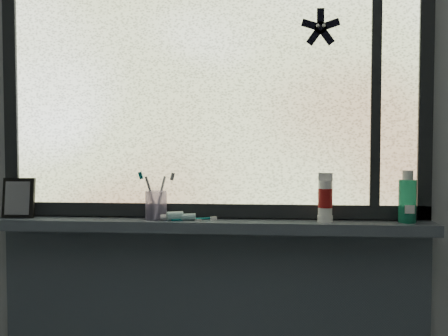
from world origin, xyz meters
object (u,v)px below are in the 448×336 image
(cream_tube, at_px, (325,196))
(vanity_mirror, at_px, (19,198))
(mouthwash_bottle, at_px, (407,197))
(toothbrush_cup, at_px, (156,205))

(cream_tube, bearing_deg, vanity_mirror, 179.65)
(vanity_mirror, relative_size, cream_tube, 1.20)
(mouthwash_bottle, bearing_deg, toothbrush_cup, 179.65)
(vanity_mirror, xyz_separation_m, cream_tube, (1.15, -0.01, 0.02))
(vanity_mirror, relative_size, mouthwash_bottle, 0.98)
(mouthwash_bottle, relative_size, cream_tube, 1.22)
(toothbrush_cup, relative_size, cream_tube, 0.83)
(vanity_mirror, distance_m, mouthwash_bottle, 1.44)
(vanity_mirror, xyz_separation_m, toothbrush_cup, (0.53, 0.01, -0.02))
(vanity_mirror, xyz_separation_m, mouthwash_bottle, (1.44, 0.00, 0.02))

